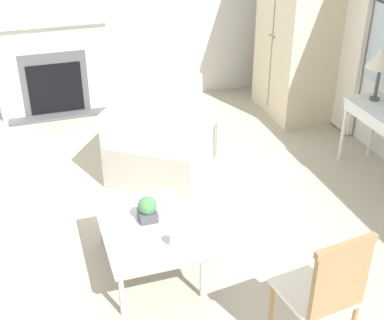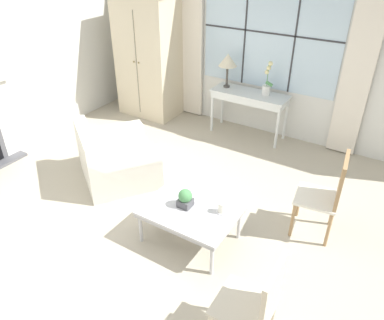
{
  "view_description": "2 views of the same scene",
  "coord_description": "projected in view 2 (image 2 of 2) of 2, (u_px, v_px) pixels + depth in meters",
  "views": [
    {
      "loc": [
        3.71,
        -0.6,
        2.91
      ],
      "look_at": [
        0.44,
        0.45,
        0.96
      ],
      "focal_mm": 50.0,
      "sensor_mm": 36.0,
      "label": 1
    },
    {
      "loc": [
        2.05,
        -2.51,
        2.93
      ],
      "look_at": [
        0.04,
        0.73,
        0.58
      ],
      "focal_mm": 35.0,
      "sensor_mm": 36.0,
      "label": 2
    }
  ],
  "objects": [
    {
      "name": "potted_plant_small",
      "position": [
        185.0,
        198.0,
        3.94
      ],
      "size": [
        0.15,
        0.15,
        0.21
      ],
      "color": "#4C4C51",
      "rests_on": "coffee_table"
    },
    {
      "name": "wall_left",
      "position": [
        5.0,
        56.0,
        5.33
      ],
      "size": [
        0.06,
        7.2,
        2.8
      ],
      "primitive_type": "cube",
      "color": "silver",
      "rests_on": "ground_plane"
    },
    {
      "name": "armchair_upholstered",
      "position": [
        116.0,
        161.0,
        5.04
      ],
      "size": [
        1.35,
        1.33,
        0.8
      ],
      "color": "silver",
      "rests_on": "ground_plane"
    },
    {
      "name": "pillar_candle",
      "position": [
        222.0,
        208.0,
        3.87
      ],
      "size": [
        0.11,
        0.11,
        0.14
      ],
      "color": "silver",
      "rests_on": "coffee_table"
    },
    {
      "name": "coffee_table",
      "position": [
        190.0,
        213.0,
        3.96
      ],
      "size": [
        0.98,
        0.71,
        0.42
      ],
      "color": "#BCBCC1",
      "rests_on": "ground_plane"
    },
    {
      "name": "accent_chair_wooden",
      "position": [
        257.0,
        303.0,
        2.8
      ],
      "size": [
        0.45,
        0.45,
        0.97
      ],
      "color": "beige",
      "rests_on": "ground_plane"
    },
    {
      "name": "side_chair_wooden",
      "position": [
        328.0,
        192.0,
        3.95
      ],
      "size": [
        0.49,
        0.49,
        1.0
      ],
      "color": "white",
      "rests_on": "ground_plane"
    },
    {
      "name": "console_table",
      "position": [
        250.0,
        98.0,
        5.95
      ],
      "size": [
        1.22,
        0.45,
        0.74
      ],
      "color": "silver",
      "rests_on": "ground_plane"
    },
    {
      "name": "potted_orchid",
      "position": [
        267.0,
        84.0,
        5.73
      ],
      "size": [
        0.16,
        0.13,
        0.53
      ],
      "color": "white",
      "rests_on": "console_table"
    },
    {
      "name": "ground_plane",
      "position": [
        156.0,
        231.0,
        4.27
      ],
      "size": [
        14.0,
        14.0,
        0.0
      ],
      "primitive_type": "plane",
      "color": "#B2A893"
    },
    {
      "name": "armoire",
      "position": [
        149.0,
        55.0,
        6.51
      ],
      "size": [
        1.1,
        0.73,
        2.13
      ],
      "color": "beige",
      "rests_on": "ground_plane"
    },
    {
      "name": "table_lamp",
      "position": [
        228.0,
        61.0,
        5.89
      ],
      "size": [
        0.29,
        0.29,
        0.55
      ],
      "color": "#4C4742",
      "rests_on": "console_table"
    },
    {
      "name": "wall_back_windowed",
      "position": [
        269.0,
        47.0,
        5.72
      ],
      "size": [
        7.2,
        0.14,
        2.8
      ],
      "color": "silver",
      "rests_on": "ground_plane"
    }
  ]
}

